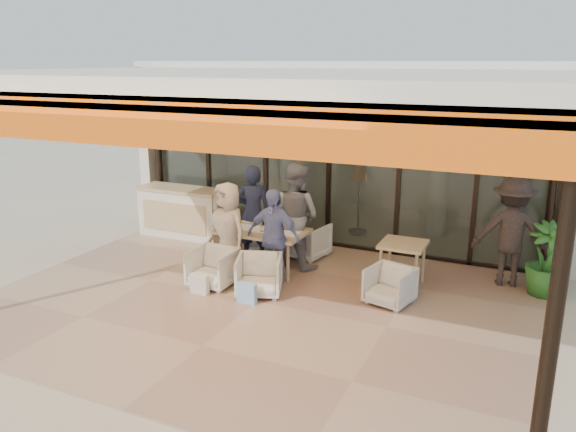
# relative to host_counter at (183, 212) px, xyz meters

# --- Properties ---
(ground) EXTENTS (70.00, 70.00, 0.00)m
(ground) POSITION_rel_host_counter_xyz_m (2.92, -2.30, -0.53)
(ground) COLOR #C6B293
(ground) RESTS_ON ground
(terrace_floor) EXTENTS (8.00, 6.00, 0.01)m
(terrace_floor) POSITION_rel_host_counter_xyz_m (2.92, -2.30, -0.53)
(terrace_floor) COLOR tan
(terrace_floor) RESTS_ON ground
(terrace_structure) EXTENTS (8.00, 6.00, 3.40)m
(terrace_structure) POSITION_rel_host_counter_xyz_m (2.92, -2.56, 2.72)
(terrace_structure) COLOR silver
(terrace_structure) RESTS_ON ground
(glass_storefront) EXTENTS (8.08, 0.10, 3.20)m
(glass_storefront) POSITION_rel_host_counter_xyz_m (2.92, 0.70, 1.07)
(glass_storefront) COLOR #9EADA3
(glass_storefront) RESTS_ON ground
(interior_block) EXTENTS (9.05, 3.62, 3.52)m
(interior_block) POSITION_rel_host_counter_xyz_m (2.93, 3.02, 1.70)
(interior_block) COLOR silver
(interior_block) RESTS_ON ground
(host_counter) EXTENTS (1.85, 0.65, 1.04)m
(host_counter) POSITION_rel_host_counter_xyz_m (0.00, 0.00, 0.00)
(host_counter) COLOR silver
(host_counter) RESTS_ON ground
(dining_table) EXTENTS (1.50, 0.90, 0.93)m
(dining_table) POSITION_rel_host_counter_xyz_m (2.38, -1.04, 0.15)
(dining_table) COLOR tan
(dining_table) RESTS_ON ground
(chair_far_left) EXTENTS (0.72, 0.69, 0.65)m
(chair_far_left) POSITION_rel_host_counter_xyz_m (1.97, -0.10, -0.21)
(chair_far_left) COLOR silver
(chair_far_left) RESTS_ON ground
(chair_far_right) EXTENTS (0.81, 0.77, 0.72)m
(chair_far_right) POSITION_rel_host_counter_xyz_m (2.81, -0.10, -0.17)
(chair_far_right) COLOR silver
(chair_far_right) RESTS_ON ground
(chair_near_left) EXTENTS (0.68, 0.64, 0.70)m
(chair_near_left) POSITION_rel_host_counter_xyz_m (1.97, -2.00, -0.18)
(chair_near_left) COLOR silver
(chair_near_left) RESTS_ON ground
(chair_near_right) EXTENTS (0.86, 0.83, 0.70)m
(chair_near_right) POSITION_rel_host_counter_xyz_m (2.81, -2.00, -0.18)
(chair_near_right) COLOR silver
(chair_near_right) RESTS_ON ground
(diner_navy) EXTENTS (0.73, 0.58, 1.76)m
(diner_navy) POSITION_rel_host_counter_xyz_m (1.97, -0.60, 0.35)
(diner_navy) COLOR #181B35
(diner_navy) RESTS_ON ground
(diner_grey) EXTENTS (1.05, 0.91, 1.86)m
(diner_grey) POSITION_rel_host_counter_xyz_m (2.81, -0.60, 0.40)
(diner_grey) COLOR slate
(diner_grey) RESTS_ON ground
(diner_cream) EXTENTS (0.92, 0.74, 1.62)m
(diner_cream) POSITION_rel_host_counter_xyz_m (1.97, -1.50, 0.28)
(diner_cream) COLOR beige
(diner_cream) RESTS_ON ground
(diner_periwinkle) EXTENTS (0.95, 0.43, 1.60)m
(diner_periwinkle) POSITION_rel_host_counter_xyz_m (2.81, -1.50, 0.27)
(diner_periwinkle) COLOR #6D79B6
(diner_periwinkle) RESTS_ON ground
(tote_bag_cream) EXTENTS (0.30, 0.10, 0.34)m
(tote_bag_cream) POSITION_rel_host_counter_xyz_m (1.97, -2.40, -0.36)
(tote_bag_cream) COLOR silver
(tote_bag_cream) RESTS_ON ground
(tote_bag_blue) EXTENTS (0.30, 0.10, 0.34)m
(tote_bag_blue) POSITION_rel_host_counter_xyz_m (2.81, -2.40, -0.36)
(tote_bag_blue) COLOR #99BFD8
(tote_bag_blue) RESTS_ON ground
(side_table) EXTENTS (0.70, 0.70, 0.74)m
(side_table) POSITION_rel_host_counter_xyz_m (4.74, -0.75, 0.11)
(side_table) COLOR tan
(side_table) RESTS_ON ground
(side_chair) EXTENTS (0.74, 0.71, 0.64)m
(side_chair) POSITION_rel_host_counter_xyz_m (4.74, -1.50, -0.21)
(side_chair) COLOR silver
(side_chair) RESTS_ON ground
(standing_woman) EXTENTS (1.25, 0.84, 1.80)m
(standing_woman) POSITION_rel_host_counter_xyz_m (6.28, 0.03, 0.37)
(standing_woman) COLOR black
(standing_woman) RESTS_ON ground
(potted_palm) EXTENTS (0.89, 0.89, 1.17)m
(potted_palm) POSITION_rel_host_counter_xyz_m (6.85, -0.19, 0.05)
(potted_palm) COLOR #1E5919
(potted_palm) RESTS_ON ground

